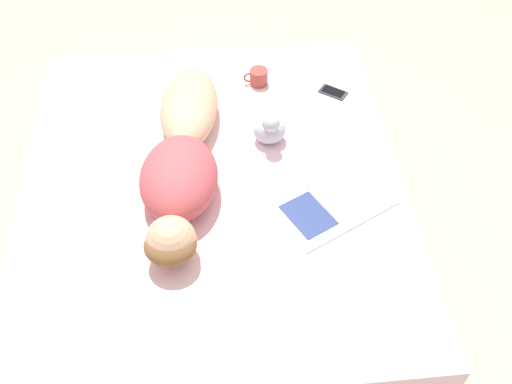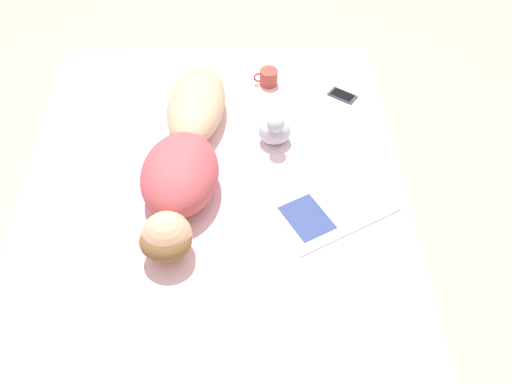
{
  "view_description": "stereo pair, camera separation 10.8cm",
  "coord_description": "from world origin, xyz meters",
  "px_view_note": "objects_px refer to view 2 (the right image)",
  "views": [
    {
      "loc": [
        -0.02,
        1.82,
        2.45
      ],
      "look_at": [
        -0.18,
        0.13,
        0.55
      ],
      "focal_mm": 42.0,
      "sensor_mm": 36.0,
      "label": 1
    },
    {
      "loc": [
        -0.13,
        1.83,
        2.45
      ],
      "look_at": [
        -0.18,
        0.13,
        0.55
      ],
      "focal_mm": 42.0,
      "sensor_mm": 36.0,
      "label": 2
    }
  ],
  "objects_px": {
    "open_magazine": "(331,208)",
    "cell_phone": "(342,95)",
    "coffee_mug": "(268,77)",
    "person": "(184,156)"
  },
  "relations": [
    {
      "from": "coffee_mug",
      "to": "person",
      "type": "bearing_deg",
      "value": 57.39
    },
    {
      "from": "cell_phone",
      "to": "coffee_mug",
      "type": "bearing_deg",
      "value": -70.08
    },
    {
      "from": "open_magazine",
      "to": "cell_phone",
      "type": "relative_size",
      "value": 3.79
    },
    {
      "from": "open_magazine",
      "to": "cell_phone",
      "type": "xyz_separation_m",
      "value": [
        -0.15,
        -0.75,
        0.0
      ]
    },
    {
      "from": "open_magazine",
      "to": "coffee_mug",
      "type": "bearing_deg",
      "value": -102.73
    },
    {
      "from": "person",
      "to": "coffee_mug",
      "type": "height_order",
      "value": "person"
    },
    {
      "from": "person",
      "to": "coffee_mug",
      "type": "relative_size",
      "value": 9.76
    },
    {
      "from": "coffee_mug",
      "to": "cell_phone",
      "type": "xyz_separation_m",
      "value": [
        -0.37,
        0.11,
        -0.04
      ]
    },
    {
      "from": "open_magazine",
      "to": "person",
      "type": "bearing_deg",
      "value": -48.18
    },
    {
      "from": "person",
      "to": "cell_phone",
      "type": "bearing_deg",
      "value": -140.46
    }
  ]
}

